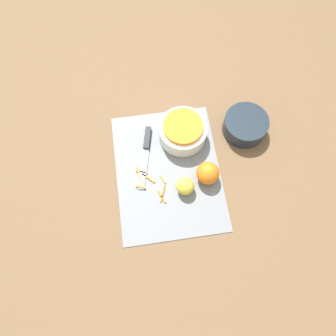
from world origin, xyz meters
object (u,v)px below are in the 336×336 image
object	(u,v)px
bowl_speckled	(183,131)
lemon	(185,186)
knife	(146,146)
orange_left	(208,173)
bowl_dark	(245,125)

from	to	relation	value
bowl_speckled	lemon	world-z (taller)	bowl_speckled
knife	lemon	distance (m)	0.21
knife	orange_left	world-z (taller)	orange_left
orange_left	lemon	size ratio (longest dim) A/B	1.29
bowl_speckled	bowl_dark	distance (m)	0.23
knife	orange_left	bearing A→B (deg)	66.28
bowl_speckled	lemon	distance (m)	0.20
bowl_dark	orange_left	distance (m)	0.24
knife	lemon	world-z (taller)	lemon
knife	lemon	xyz separation A→B (m)	(0.18, 0.11, 0.02)
orange_left	knife	bearing A→B (deg)	-127.08
bowl_speckled	bowl_dark	bearing A→B (deg)	89.25
bowl_dark	orange_left	xyz separation A→B (m)	(0.17, -0.17, 0.01)
bowl_speckled	orange_left	xyz separation A→B (m)	(0.17, 0.06, -0.00)
bowl_speckled	knife	xyz separation A→B (m)	(0.02, -0.14, -0.03)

